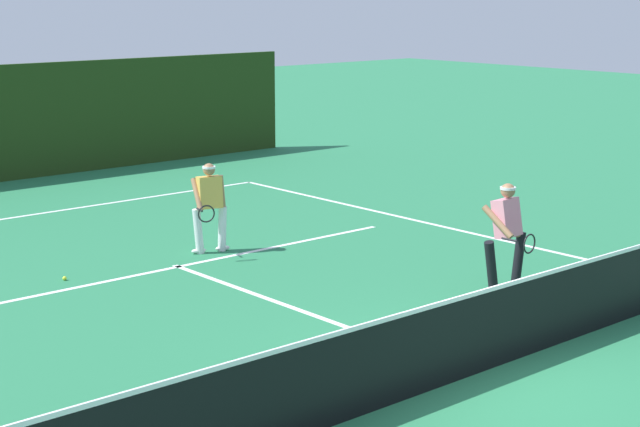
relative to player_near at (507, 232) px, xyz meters
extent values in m
plane|color=#26744A|center=(-3.00, -2.02, -0.88)|extent=(80.00, 80.00, 0.00)
cube|color=white|center=(-3.00, 9.50, -0.88)|extent=(10.76, 0.10, 0.01)
cube|color=white|center=(-3.00, 4.27, -0.88)|extent=(8.77, 0.10, 0.01)
cube|color=white|center=(-3.00, 1.18, -0.88)|extent=(0.10, 6.40, 0.01)
cube|color=black|center=(-3.00, -2.02, -0.40)|extent=(11.61, 0.02, 0.96)
cube|color=white|center=(-3.00, -2.02, 0.10)|extent=(11.61, 0.03, 0.05)
cylinder|color=black|center=(0.35, 0.04, -0.48)|extent=(0.27, 0.16, 0.82)
cylinder|color=black|center=(-0.34, -0.02, -0.48)|extent=(0.32, 0.17, 0.82)
ellipsoid|color=white|center=(0.35, 0.04, -0.84)|extent=(0.27, 0.13, 0.09)
ellipsoid|color=white|center=(-0.34, -0.02, -0.84)|extent=(0.27, 0.13, 0.09)
cube|color=pink|center=(0.00, 0.01, 0.21)|extent=(0.44, 0.35, 0.60)
cylinder|color=#9E704C|center=(0.24, 0.03, 0.18)|extent=(0.23, 0.11, 0.62)
cylinder|color=#9E704C|center=(-0.23, -0.01, 0.18)|extent=(0.14, 0.56, 0.45)
sphere|color=#9E704C|center=(0.00, 0.01, 0.61)|extent=(0.22, 0.22, 0.22)
cylinder|color=white|center=(0.00, 0.01, 0.65)|extent=(0.25, 0.25, 0.04)
cylinder|color=black|center=(-0.26, -0.26, -0.04)|extent=(0.05, 0.26, 0.03)
torus|color=black|center=(-0.23, -0.60, -0.04)|extent=(0.29, 0.05, 0.29)
cylinder|color=silver|center=(-1.84, 4.66, -0.50)|extent=(0.21, 0.18, 0.78)
cylinder|color=silver|center=(-2.26, 4.77, -0.50)|extent=(0.22, 0.18, 0.78)
ellipsoid|color=white|center=(-1.84, 4.66, -0.84)|extent=(0.28, 0.17, 0.09)
ellipsoid|color=white|center=(-2.26, 4.77, -0.84)|extent=(0.28, 0.17, 0.09)
cube|color=#E5B24C|center=(-2.05, 4.72, 0.16)|extent=(0.45, 0.34, 0.55)
cylinder|color=#9E704C|center=(-1.83, 4.66, 0.13)|extent=(0.15, 0.12, 0.60)
cylinder|color=#9E704C|center=(-2.26, 4.77, 0.13)|extent=(0.20, 0.43, 0.54)
sphere|color=#9E704C|center=(-2.05, 4.72, 0.55)|extent=(0.21, 0.21, 0.21)
cylinder|color=white|center=(-2.05, 4.72, 0.59)|extent=(0.27, 0.27, 0.04)
cylinder|color=black|center=(-2.37, 4.54, -0.07)|extent=(0.10, 0.26, 0.03)
torus|color=black|center=(-2.46, 4.22, -0.07)|extent=(0.29, 0.10, 0.29)
sphere|color=#D1E033|center=(-4.77, 4.75, -0.85)|extent=(0.07, 0.07, 0.07)
camera|label=1|loc=(-11.82, -9.40, 3.51)|focal=57.89mm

